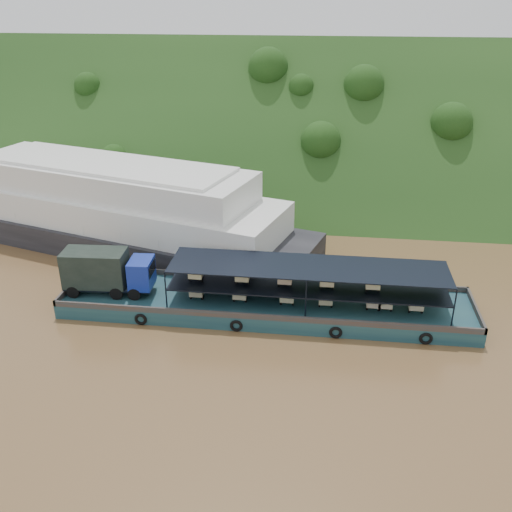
# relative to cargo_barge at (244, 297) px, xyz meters

# --- Properties ---
(ground) EXTENTS (160.00, 160.00, 0.00)m
(ground) POSITION_rel_cargo_barge_xyz_m (2.49, 1.37, -1.28)
(ground) COLOR brown
(ground) RESTS_ON ground
(hillside) EXTENTS (140.00, 39.60, 39.60)m
(hillside) POSITION_rel_cargo_barge_xyz_m (2.49, 37.37, -1.28)
(hillside) COLOR #183613
(hillside) RESTS_ON ground
(cargo_barge) EXTENTS (35.00, 7.18, 5.10)m
(cargo_barge) POSITION_rel_cargo_barge_xyz_m (0.00, 0.00, 0.00)
(cargo_barge) COLOR #123242
(cargo_barge) RESTS_ON ground
(passenger_ferry) EXTENTS (45.86, 23.35, 9.02)m
(passenger_ferry) POSITION_rel_cargo_barge_xyz_m (-16.12, 12.85, 2.63)
(passenger_ferry) COLOR black
(passenger_ferry) RESTS_ON ground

